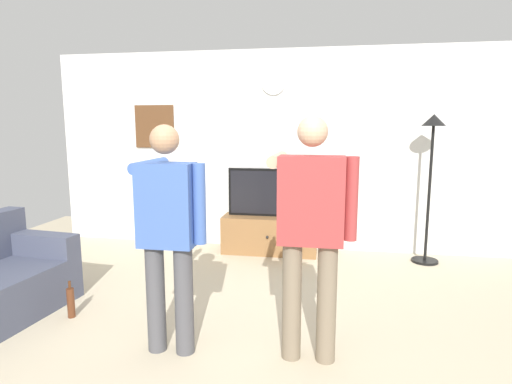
{
  "coord_description": "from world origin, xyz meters",
  "views": [
    {
      "loc": [
        0.68,
        -2.83,
        1.71
      ],
      "look_at": [
        -0.03,
        1.2,
        1.05
      ],
      "focal_mm": 29.61,
      "sensor_mm": 36.0,
      "label": 1
    }
  ],
  "objects_px": {
    "wall_clock": "(274,83)",
    "television": "(270,192)",
    "tv_stand": "(270,235)",
    "person_standing_nearer_lamp": "(168,227)",
    "person_standing_nearer_couch": "(311,224)",
    "framed_picture": "(155,126)",
    "floor_lamp": "(431,158)",
    "beverage_bottle": "(71,302)"
  },
  "relations": [
    {
      "from": "floor_lamp",
      "to": "person_standing_nearer_couch",
      "type": "height_order",
      "value": "floor_lamp"
    },
    {
      "from": "television",
      "to": "framed_picture",
      "type": "height_order",
      "value": "framed_picture"
    },
    {
      "from": "wall_clock",
      "to": "framed_picture",
      "type": "bearing_deg",
      "value": 179.83
    },
    {
      "from": "television",
      "to": "wall_clock",
      "type": "bearing_deg",
      "value": 90.0
    },
    {
      "from": "television",
      "to": "beverage_bottle",
      "type": "relative_size",
      "value": 3.33
    },
    {
      "from": "person_standing_nearer_lamp",
      "to": "beverage_bottle",
      "type": "xyz_separation_m",
      "value": [
        -1.09,
        0.37,
        -0.83
      ]
    },
    {
      "from": "television",
      "to": "person_standing_nearer_couch",
      "type": "height_order",
      "value": "person_standing_nearer_couch"
    },
    {
      "from": "wall_clock",
      "to": "beverage_bottle",
      "type": "xyz_separation_m",
      "value": [
        -1.47,
        -2.51,
        -2.12
      ]
    },
    {
      "from": "beverage_bottle",
      "to": "person_standing_nearer_lamp",
      "type": "bearing_deg",
      "value": -18.89
    },
    {
      "from": "tv_stand",
      "to": "television",
      "type": "height_order",
      "value": "television"
    },
    {
      "from": "television",
      "to": "person_standing_nearer_couch",
      "type": "relative_size",
      "value": 0.64
    },
    {
      "from": "person_standing_nearer_lamp",
      "to": "tv_stand",
      "type": "bearing_deg",
      "value": 81.56
    },
    {
      "from": "tv_stand",
      "to": "framed_picture",
      "type": "bearing_deg",
      "value": 170.16
    },
    {
      "from": "wall_clock",
      "to": "tv_stand",
      "type": "bearing_deg",
      "value": -90.0
    },
    {
      "from": "tv_stand",
      "to": "television",
      "type": "bearing_deg",
      "value": 90.0
    },
    {
      "from": "person_standing_nearer_lamp",
      "to": "floor_lamp",
      "type": "bearing_deg",
      "value": 47.08
    },
    {
      "from": "tv_stand",
      "to": "television",
      "type": "relative_size",
      "value": 1.11
    },
    {
      "from": "tv_stand",
      "to": "framed_picture",
      "type": "distance_m",
      "value": 2.24
    },
    {
      "from": "framed_picture",
      "to": "person_standing_nearer_couch",
      "type": "bearing_deg",
      "value": -50.13
    },
    {
      "from": "floor_lamp",
      "to": "beverage_bottle",
      "type": "distance_m",
      "value": 4.24
    },
    {
      "from": "television",
      "to": "floor_lamp",
      "type": "bearing_deg",
      "value": -2.83
    },
    {
      "from": "framed_picture",
      "to": "beverage_bottle",
      "type": "bearing_deg",
      "value": -84.84
    },
    {
      "from": "wall_clock",
      "to": "person_standing_nearer_couch",
      "type": "xyz_separation_m",
      "value": [
        0.65,
        -2.81,
        -1.25
      ]
    },
    {
      "from": "television",
      "to": "person_standing_nearer_couch",
      "type": "bearing_deg",
      "value": -75.81
    },
    {
      "from": "wall_clock",
      "to": "person_standing_nearer_couch",
      "type": "bearing_deg",
      "value": -77.0
    },
    {
      "from": "wall_clock",
      "to": "television",
      "type": "bearing_deg",
      "value": -90.0
    },
    {
      "from": "tv_stand",
      "to": "beverage_bottle",
      "type": "relative_size",
      "value": 3.71
    },
    {
      "from": "framed_picture",
      "to": "person_standing_nearer_couch",
      "type": "xyz_separation_m",
      "value": [
        2.35,
        -2.81,
        -0.67
      ]
    },
    {
      "from": "framed_picture",
      "to": "person_standing_nearer_couch",
      "type": "height_order",
      "value": "framed_picture"
    },
    {
      "from": "television",
      "to": "framed_picture",
      "type": "distance_m",
      "value": 1.92
    },
    {
      "from": "person_standing_nearer_couch",
      "to": "person_standing_nearer_lamp",
      "type": "bearing_deg",
      "value": -176.01
    },
    {
      "from": "television",
      "to": "person_standing_nearer_lamp",
      "type": "height_order",
      "value": "person_standing_nearer_lamp"
    },
    {
      "from": "framed_picture",
      "to": "beverage_bottle",
      "type": "xyz_separation_m",
      "value": [
        0.23,
        -2.51,
        -1.54
      ]
    },
    {
      "from": "person_standing_nearer_lamp",
      "to": "person_standing_nearer_couch",
      "type": "xyz_separation_m",
      "value": [
        1.03,
        0.07,
        0.05
      ]
    },
    {
      "from": "person_standing_nearer_couch",
      "to": "beverage_bottle",
      "type": "bearing_deg",
      "value": 171.93
    },
    {
      "from": "tv_stand",
      "to": "person_standing_nearer_couch",
      "type": "distance_m",
      "value": 2.71
    },
    {
      "from": "wall_clock",
      "to": "person_standing_nearer_couch",
      "type": "height_order",
      "value": "wall_clock"
    },
    {
      "from": "framed_picture",
      "to": "beverage_bottle",
      "type": "relative_size",
      "value": 1.76
    },
    {
      "from": "framed_picture",
      "to": "floor_lamp",
      "type": "height_order",
      "value": "framed_picture"
    },
    {
      "from": "person_standing_nearer_lamp",
      "to": "person_standing_nearer_couch",
      "type": "relative_size",
      "value": 0.97
    },
    {
      "from": "tv_stand",
      "to": "floor_lamp",
      "type": "xyz_separation_m",
      "value": [
        1.98,
        -0.05,
        1.06
      ]
    },
    {
      "from": "wall_clock",
      "to": "framed_picture",
      "type": "height_order",
      "value": "wall_clock"
    }
  ]
}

